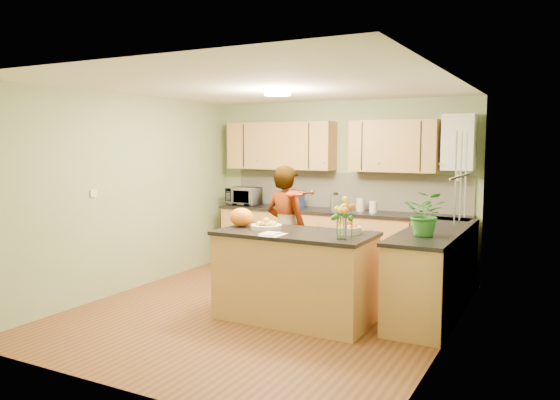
% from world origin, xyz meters
% --- Properties ---
extents(floor, '(4.50, 4.50, 0.00)m').
position_xyz_m(floor, '(0.00, 0.00, 0.00)').
color(floor, brown).
rests_on(floor, ground).
extents(ceiling, '(4.00, 4.50, 0.02)m').
position_xyz_m(ceiling, '(0.00, 0.00, 2.50)').
color(ceiling, silver).
rests_on(ceiling, wall_back).
extents(wall_back, '(4.00, 0.02, 2.50)m').
position_xyz_m(wall_back, '(0.00, 2.25, 1.25)').
color(wall_back, gray).
rests_on(wall_back, floor).
extents(wall_front, '(4.00, 0.02, 2.50)m').
position_xyz_m(wall_front, '(0.00, -2.25, 1.25)').
color(wall_front, gray).
rests_on(wall_front, floor).
extents(wall_left, '(0.02, 4.50, 2.50)m').
position_xyz_m(wall_left, '(-2.00, 0.00, 1.25)').
color(wall_left, gray).
rests_on(wall_left, floor).
extents(wall_right, '(0.02, 4.50, 2.50)m').
position_xyz_m(wall_right, '(2.00, 0.00, 1.25)').
color(wall_right, gray).
rests_on(wall_right, floor).
extents(back_counter, '(3.64, 0.62, 0.94)m').
position_xyz_m(back_counter, '(0.10, 1.95, 0.47)').
color(back_counter, '#C0824C').
rests_on(back_counter, floor).
extents(right_counter, '(0.62, 2.24, 0.94)m').
position_xyz_m(right_counter, '(1.70, 0.85, 0.47)').
color(right_counter, '#C0824C').
rests_on(right_counter, floor).
extents(splashback, '(3.60, 0.02, 0.52)m').
position_xyz_m(splashback, '(0.10, 2.23, 1.20)').
color(splashback, beige).
rests_on(splashback, back_counter).
extents(upper_cabinets, '(3.20, 0.34, 0.70)m').
position_xyz_m(upper_cabinets, '(-0.18, 2.08, 1.85)').
color(upper_cabinets, '#C0824C').
rests_on(upper_cabinets, wall_back).
extents(boiler, '(0.40, 0.30, 0.86)m').
position_xyz_m(boiler, '(1.70, 2.09, 1.90)').
color(boiler, silver).
rests_on(boiler, wall_back).
extents(window_right, '(0.01, 1.30, 1.05)m').
position_xyz_m(window_right, '(1.99, 0.60, 1.55)').
color(window_right, silver).
rests_on(window_right, wall_right).
extents(light_switch, '(0.02, 0.09, 0.09)m').
position_xyz_m(light_switch, '(-1.99, -0.60, 1.30)').
color(light_switch, silver).
rests_on(light_switch, wall_left).
extents(ceiling_lamp, '(0.30, 0.30, 0.07)m').
position_xyz_m(ceiling_lamp, '(0.00, 0.30, 2.46)').
color(ceiling_lamp, '#FFEABF').
rests_on(ceiling_lamp, ceiling).
extents(peninsula_island, '(1.66, 0.85, 0.95)m').
position_xyz_m(peninsula_island, '(0.43, -0.10, 0.48)').
color(peninsula_island, '#C0824C').
rests_on(peninsula_island, floor).
extents(fruit_dish, '(0.34, 0.34, 0.12)m').
position_xyz_m(fruit_dish, '(0.08, -0.10, 1.00)').
color(fruit_dish, beige).
rests_on(fruit_dish, peninsula_island).
extents(orange_bowl, '(0.25, 0.25, 0.15)m').
position_xyz_m(orange_bowl, '(0.98, 0.05, 1.02)').
color(orange_bowl, beige).
rests_on(orange_bowl, peninsula_island).
extents(flower_vase, '(0.26, 0.26, 0.47)m').
position_xyz_m(flower_vase, '(1.03, -0.28, 1.27)').
color(flower_vase, silver).
rests_on(flower_vase, peninsula_island).
extents(orange_bag, '(0.35, 0.33, 0.21)m').
position_xyz_m(orange_bag, '(-0.27, -0.05, 1.06)').
color(orange_bag, orange).
rests_on(orange_bag, peninsula_island).
extents(papers, '(0.21, 0.28, 0.01)m').
position_xyz_m(papers, '(0.33, -0.40, 0.96)').
color(papers, silver).
rests_on(papers, peninsula_island).
extents(violinist, '(0.66, 0.50, 1.62)m').
position_xyz_m(violinist, '(-0.08, 0.69, 0.81)').
color(violinist, '#E7AC8D').
rests_on(violinist, floor).
extents(violin, '(0.65, 0.56, 0.16)m').
position_xyz_m(violin, '(0.12, 0.47, 1.30)').
color(violin, '#571A05').
rests_on(violin, violinist).
extents(microwave, '(0.49, 0.33, 0.27)m').
position_xyz_m(microwave, '(-1.46, 1.92, 1.07)').
color(microwave, silver).
rests_on(microwave, back_counter).
extents(blue_box, '(0.32, 0.25, 0.24)m').
position_xyz_m(blue_box, '(-0.62, 1.92, 1.06)').
color(blue_box, navy).
rests_on(blue_box, back_counter).
extents(kettle, '(0.16, 0.16, 0.30)m').
position_xyz_m(kettle, '(0.05, 1.95, 1.06)').
color(kettle, silver).
rests_on(kettle, back_counter).
extents(jar_cream, '(0.15, 0.15, 0.18)m').
position_xyz_m(jar_cream, '(0.41, 2.00, 1.03)').
color(jar_cream, beige).
rests_on(jar_cream, back_counter).
extents(jar_white, '(0.14, 0.14, 0.16)m').
position_xyz_m(jar_white, '(0.63, 1.89, 1.02)').
color(jar_white, silver).
rests_on(jar_white, back_counter).
extents(potted_plant, '(0.43, 0.37, 0.46)m').
position_xyz_m(potted_plant, '(1.70, 0.35, 1.17)').
color(potted_plant, '#296E24').
rests_on(potted_plant, right_counter).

